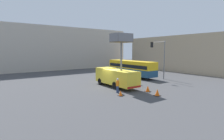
% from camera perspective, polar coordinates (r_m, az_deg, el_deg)
% --- Properties ---
extents(ground_plane, '(120.00, 120.00, 0.00)m').
position_cam_1_polar(ground_plane, '(24.45, -1.16, -5.55)').
color(ground_plane, '#424244').
extents(building_backdrop_far, '(44.00, 10.00, 11.14)m').
position_cam_1_polar(building_backdrop_far, '(50.67, -20.02, 6.59)').
color(building_backdrop_far, '#BCB2A3').
rests_on(building_backdrop_far, ground_plane).
extents(building_backdrop_side, '(10.00, 28.00, 8.51)m').
position_cam_1_polar(building_backdrop_side, '(47.40, 22.64, 4.94)').
color(building_backdrop_side, tan).
rests_on(building_backdrop_side, ground_plane).
extents(utility_truck, '(2.52, 7.45, 7.26)m').
position_cam_1_polar(utility_truck, '(24.28, 1.35, -1.82)').
color(utility_truck, yellow).
rests_on(utility_truck, ground_plane).
extents(city_bus, '(2.52, 11.12, 3.08)m').
position_cam_1_polar(city_bus, '(33.89, 6.26, 0.90)').
color(city_bus, navy).
rests_on(city_bus, ground_plane).
extents(traffic_light_pole, '(3.27, 3.02, 6.76)m').
position_cam_1_polar(traffic_light_pole, '(31.43, 15.48, 5.16)').
color(traffic_light_pole, slate).
rests_on(traffic_light_pole, ground_plane).
extents(road_worker_near_truck, '(0.38, 0.38, 1.80)m').
position_cam_1_polar(road_worker_near_truck, '(20.98, 1.84, -5.05)').
color(road_worker_near_truck, navy).
rests_on(road_worker_near_truck, ground_plane).
extents(road_worker_directing, '(0.38, 0.38, 1.82)m').
position_cam_1_polar(road_worker_directing, '(26.35, 8.01, -2.73)').
color(road_worker_directing, navy).
rests_on(road_worker_directing, ground_plane).
extents(traffic_cone_near_truck, '(0.66, 0.66, 0.76)m').
position_cam_1_polar(traffic_cone_near_truck, '(22.09, 11.62, -6.03)').
color(traffic_cone_near_truck, black).
rests_on(traffic_cone_near_truck, ground_plane).
extents(traffic_cone_mid_road, '(0.66, 0.66, 0.76)m').
position_cam_1_polar(traffic_cone_mid_road, '(20.38, 14.59, -7.15)').
color(traffic_cone_mid_road, black).
rests_on(traffic_cone_mid_road, ground_plane).
extents(traffic_cone_far_side, '(0.54, 0.54, 0.62)m').
position_cam_1_polar(traffic_cone_far_side, '(19.71, 2.85, -7.63)').
color(traffic_cone_far_side, black).
rests_on(traffic_cone_far_side, ground_plane).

